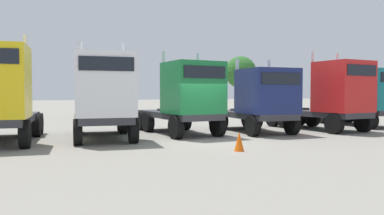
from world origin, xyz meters
The scene contains 9 objects.
ground centered at (0.00, 0.00, 0.00)m, with size 200.00×200.00×0.00m, color gray.
semi_truck_white centered at (-4.24, 2.03, 1.96)m, with size 3.04×6.39×4.34m.
semi_truck_green centered at (-0.17, 2.67, 1.85)m, with size 3.13×6.15×4.14m.
semi_truck_navy centered at (3.74, 2.21, 1.74)m, with size 2.70×5.99×3.89m.
semi_truck_red centered at (7.97, 1.68, 1.93)m, with size 3.15×6.25×4.35m.
semi_truck_teal centered at (11.90, 2.79, 1.85)m, with size 2.95×5.87×4.09m.
traffic_cone_near centered at (-0.17, -2.70, 0.35)m, with size 0.36×0.36×0.71m, color #F2590C.
oak_far_centre centered at (-1.38, 18.31, 4.05)m, with size 3.34×3.34×5.75m.
oak_far_right centered at (13.40, 22.10, 4.34)m, with size 3.47×3.47×6.10m.
Camera 1 is at (-6.63, -14.62, 2.09)m, focal length 35.32 mm.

